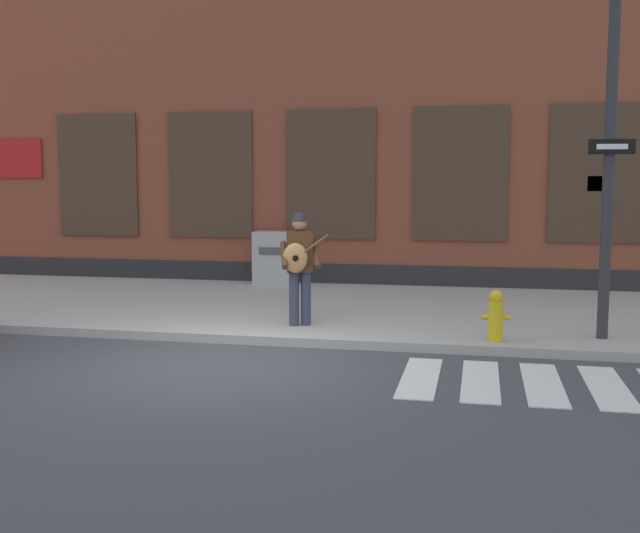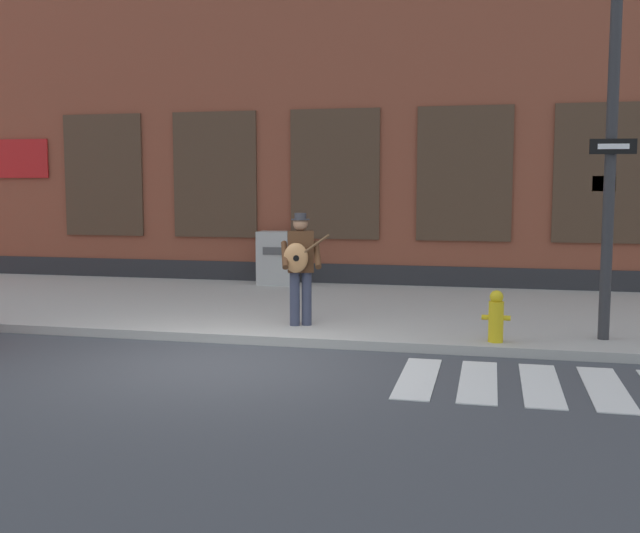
# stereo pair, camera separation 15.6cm
# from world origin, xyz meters

# --- Properties ---
(ground_plane) EXTENTS (160.00, 160.00, 0.00)m
(ground_plane) POSITION_xyz_m (0.00, 0.00, 0.00)
(ground_plane) COLOR #424449
(sidewalk) EXTENTS (28.00, 5.91, 0.13)m
(sidewalk) POSITION_xyz_m (0.00, 4.05, 0.07)
(sidewalk) COLOR #ADAAA3
(sidewalk) RESTS_ON ground
(building_backdrop) EXTENTS (28.00, 4.06, 8.73)m
(building_backdrop) POSITION_xyz_m (-0.00, 8.99, 4.36)
(building_backdrop) COLOR brown
(building_backdrop) RESTS_ON ground
(crosswalk) EXTENTS (5.20, 1.90, 0.01)m
(crosswalk) POSITION_xyz_m (4.89, -0.21, 0.01)
(crosswalk) COLOR silver
(crosswalk) RESTS_ON ground
(busker) EXTENTS (0.78, 0.66, 1.69)m
(busker) POSITION_xyz_m (0.52, 2.01, 1.08)
(busker) COLOR #33384C
(busker) RESTS_ON sidewalk
(traffic_light) EXTENTS (0.71, 2.92, 4.86)m
(traffic_light) POSITION_xyz_m (4.92, 0.85, 3.51)
(traffic_light) COLOR #2D2D30
(traffic_light) RESTS_ON sidewalk
(utility_box) EXTENTS (0.80, 0.55, 1.13)m
(utility_box) POSITION_xyz_m (-1.15, 6.55, 0.70)
(utility_box) COLOR #ADADA8
(utility_box) RESTS_ON sidewalk
(fire_hydrant) EXTENTS (0.38, 0.20, 0.70)m
(fire_hydrant) POSITION_xyz_m (3.37, 1.44, 0.47)
(fire_hydrant) COLOR gold
(fire_hydrant) RESTS_ON sidewalk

